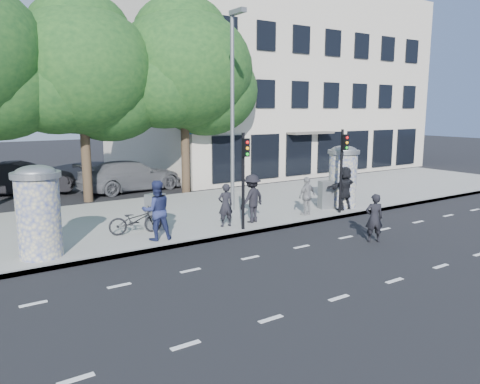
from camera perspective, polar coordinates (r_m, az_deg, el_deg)
ground at (r=14.21m, az=11.26°, el=-7.94°), size 120.00×120.00×0.00m
sidewalk at (r=19.99m, az=-4.08°, el=-2.28°), size 40.00×8.00×0.15m
curb at (r=16.77m, az=2.65°, el=-4.69°), size 40.00×0.10×0.16m
lane_dash_near at (r=12.84m, az=18.31°, el=-10.22°), size 32.00×0.12×0.01m
lane_dash_far at (r=15.18m, az=7.51°, el=-6.64°), size 32.00×0.12×0.01m
ad_column_left at (r=14.47m, az=-23.38°, el=-1.96°), size 1.36×1.36×2.65m
ad_column_right at (r=20.72m, az=12.43°, el=2.06°), size 1.36×1.36×2.65m
traffic_pole_near at (r=16.20m, az=0.50°, el=2.58°), size 0.22×0.31×3.40m
traffic_pole_far at (r=19.30m, az=12.38°, el=3.56°), size 0.22×0.31×3.40m
street_lamp at (r=19.21m, az=-0.84°, el=11.42°), size 0.25×0.93×8.00m
tree_near_left at (r=23.08m, az=-18.80°, el=13.83°), size 6.80×6.80×8.97m
tree_center at (r=24.55m, az=-6.88°, el=14.61°), size 7.00×7.00×9.30m
building at (r=36.60m, az=2.58°, el=12.66°), size 20.30×15.85×12.00m
ped_a at (r=14.57m, az=-22.39°, el=-3.81°), size 1.02×0.85×1.78m
ped_b at (r=16.85m, az=-1.78°, el=-1.61°), size 0.61×0.44×1.57m
ped_c at (r=15.32m, az=-10.14°, el=-2.21°), size 1.06×0.89×1.95m
ped_d at (r=17.45m, az=1.47°, el=-0.80°), size 1.30×0.96×1.81m
ped_e at (r=18.86m, az=8.16°, el=-0.47°), size 0.97×0.63×1.55m
ped_f at (r=20.15m, az=12.64°, el=0.47°), size 1.72×0.68×1.83m
man_road at (r=16.03m, az=16.03°, el=-3.06°), size 0.71×0.63×1.62m
bicycle at (r=16.30m, az=-12.62°, el=-3.37°), size 0.95×1.88×0.95m
cabinet_left at (r=16.66m, az=-10.27°, el=-2.41°), size 0.73×0.64×1.28m
cabinet_right at (r=20.26m, az=10.42°, el=-0.33°), size 0.65×0.54×1.19m
car_mid at (r=26.43m, az=-25.12°, el=1.50°), size 3.52×5.38×1.68m
car_right at (r=25.76m, az=-13.12°, el=1.94°), size 2.90×5.84×1.63m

